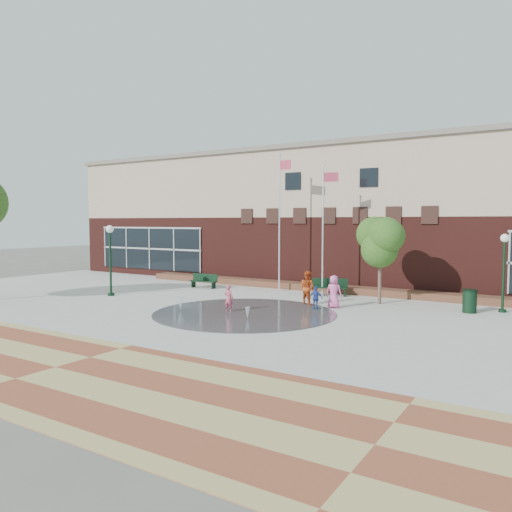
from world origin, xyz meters
The scene contains 20 objects.
ground centered at (0.00, 0.00, 0.00)m, with size 120.00×120.00×0.00m, color #666056.
plaza_concrete centered at (0.00, 4.00, 0.00)m, with size 46.00×18.00×0.01m, color #A8A8A0.
paver_band centered at (0.00, -7.00, 0.00)m, with size 46.00×6.00×0.01m, color brown.
splash_pad centered at (0.00, 3.00, 0.00)m, with size 8.40×8.40×0.01m, color #383A3D.
library_building centered at (0.00, 17.48, 4.64)m, with size 44.40×10.40×9.20m.
flower_bed centered at (0.00, 11.60, 0.00)m, with size 26.00×1.20×0.40m, color maroon.
flagpole_left centered at (-2.19, 10.24, 4.61)m, with size 0.95×0.30×8.29m.
flagpole_right centered at (0.85, 9.83, 4.12)m, with size 0.86×0.38×7.37m.
lamp_left centered at (-9.43, 3.54, 2.49)m, with size 0.42×0.42×4.01m.
lamp_right centered at (10.04, 9.55, 2.28)m, with size 0.39×0.39×3.66m.
bench_left centered at (-7.01, 8.95, 0.29)m, with size 1.83×0.69×0.90m.
bench_mid centered at (1.15, 10.05, 0.32)m, with size 2.06×1.20×1.00m.
trash_can centered at (8.76, 8.63, 0.56)m, with size 0.67×0.67×1.10m.
tree_mid centered at (4.42, 8.87, 3.19)m, with size 2.59×2.59×4.38m.
water_jet_a centered at (-2.95, 1.97, 0.00)m, with size 0.34×0.34×0.65m, color white.
water_jet_b centered at (0.87, 1.91, 0.00)m, with size 0.23×0.23×0.51m, color white.
child_splash centered at (-0.86, 2.97, 0.64)m, with size 0.47×0.31×1.28m, color #C04B62.
adult_red centered at (1.36, 6.76, 0.87)m, with size 0.84×0.66×1.73m, color #BB4518.
adult_pink centered at (2.91, 6.52, 0.81)m, with size 0.79×0.51×1.62m, color #E65DA3.
child_blue centered at (2.37, 5.62, 0.57)m, with size 0.67×0.28×1.14m, color #2C429D.
Camera 1 is at (12.44, -15.96, 4.24)m, focal length 35.00 mm.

